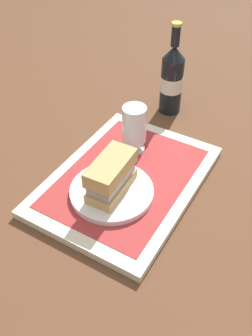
{
  "coord_description": "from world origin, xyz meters",
  "views": [
    {
      "loc": [
        -0.57,
        -0.33,
        0.65
      ],
      "look_at": [
        0.0,
        0.0,
        0.05
      ],
      "focal_mm": 40.85,
      "sensor_mm": 36.0,
      "label": 1
    }
  ],
  "objects_px": {
    "beer_glass": "(134,128)",
    "beer_bottle": "(172,79)",
    "plate": "(112,191)",
    "sandwich": "(112,174)"
  },
  "relations": [
    {
      "from": "beer_glass",
      "to": "beer_bottle",
      "type": "relative_size",
      "value": 0.47
    },
    {
      "from": "sandwich",
      "to": "beer_bottle",
      "type": "distance_m",
      "value": 0.4
    },
    {
      "from": "sandwich",
      "to": "beer_glass",
      "type": "relative_size",
      "value": 1.08
    },
    {
      "from": "beer_glass",
      "to": "sandwich",
      "type": "bearing_deg",
      "value": -167.52
    },
    {
      "from": "plate",
      "to": "beer_glass",
      "type": "distance_m",
      "value": 0.18
    },
    {
      "from": "plate",
      "to": "sandwich",
      "type": "distance_m",
      "value": 0.05
    },
    {
      "from": "plate",
      "to": "sandwich",
      "type": "height_order",
      "value": "sandwich"
    },
    {
      "from": "beer_glass",
      "to": "beer_bottle",
      "type": "bearing_deg",
      "value": 2.87
    },
    {
      "from": "sandwich",
      "to": "beer_bottle",
      "type": "bearing_deg",
      "value": 4.1
    },
    {
      "from": "beer_glass",
      "to": "beer_bottle",
      "type": "height_order",
      "value": "beer_bottle"
    }
  ]
}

